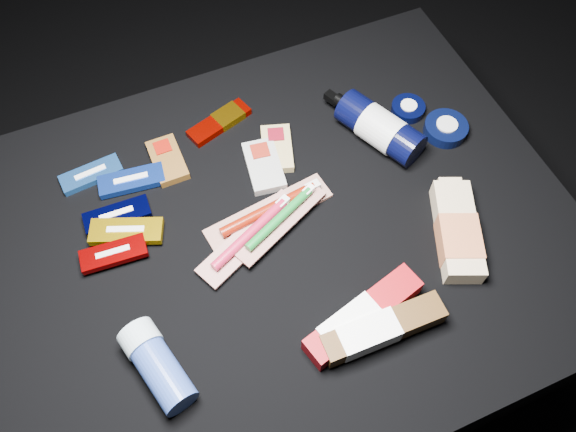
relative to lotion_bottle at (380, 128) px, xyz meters
name	(u,v)px	position (x,y,z in m)	size (l,w,h in m)	color
ground	(284,313)	(-0.24, -0.11, -0.43)	(3.00, 3.00, 0.00)	black
cloth_table	(283,278)	(-0.24, -0.11, -0.23)	(0.98, 0.78, 0.40)	black
luna_bar_0	(91,174)	(-0.51, 0.12, -0.03)	(0.11, 0.05, 0.01)	blue
luna_bar_1	(132,180)	(-0.44, 0.08, -0.02)	(0.12, 0.06, 0.02)	#173DAF
luna_bar_2	(117,215)	(-0.48, 0.02, -0.02)	(0.11, 0.04, 0.01)	black
luna_bar_3	(126,231)	(-0.48, -0.02, -0.02)	(0.13, 0.09, 0.02)	#BF9507
luna_bar_4	(114,254)	(-0.51, -0.05, -0.02)	(0.11, 0.05, 0.01)	#7C0102
clif_bar_0	(167,158)	(-0.37, 0.10, -0.02)	(0.05, 0.10, 0.02)	brown
clif_bar_1	(263,164)	(-0.22, 0.02, -0.02)	(0.07, 0.11, 0.02)	#9E9F98
clif_bar_2	(277,147)	(-0.18, 0.05, -0.02)	(0.08, 0.11, 0.02)	tan
power_bar	(222,120)	(-0.25, 0.15, -0.03)	(0.13, 0.08, 0.02)	#890700
lotion_bottle	(380,128)	(0.00, 0.00, 0.00)	(0.13, 0.21, 0.07)	black
cream_tin_upper	(408,109)	(0.08, 0.04, -0.02)	(0.06, 0.06, 0.02)	black
cream_tin_lower	(446,128)	(0.12, -0.03, -0.02)	(0.08, 0.08, 0.02)	black
bodywash_bottle	(457,232)	(0.02, -0.23, -0.01)	(0.13, 0.19, 0.04)	#D4B88D
deodorant_stick	(157,365)	(-0.49, -0.25, -0.01)	(0.09, 0.14, 0.06)	navy
toothbrush_pack_0	(270,211)	(-0.24, -0.07, -0.02)	(0.23, 0.08, 0.03)	#A9A09C
toothbrush_pack_1	(251,234)	(-0.29, -0.10, -0.02)	(0.21, 0.13, 0.02)	#BAB2AF
toothbrush_pack_2	(281,219)	(-0.24, -0.10, -0.01)	(0.19, 0.12, 0.02)	#B0A9A4
toothpaste_carton_red	(359,319)	(-0.19, -0.30, -0.01)	(0.21, 0.10, 0.04)	maroon
toothpaste_carton_green	(378,331)	(-0.18, -0.33, -0.01)	(0.19, 0.05, 0.04)	#3F270E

